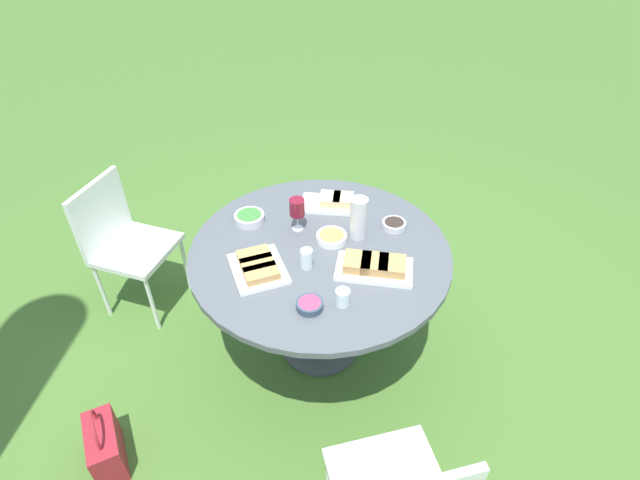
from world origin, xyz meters
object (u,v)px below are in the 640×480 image
at_px(chair_near_left, 123,237).
at_px(handbag, 105,446).
at_px(wine_glass, 297,208).
at_px(water_pitcher, 358,218).
at_px(dining_table, 320,263).

relative_size(chair_near_left, handbag, 2.42).
bearing_deg(wine_glass, water_pitcher, -126.42).
bearing_deg(chair_near_left, dining_table, -134.68).
bearing_deg(wine_glass, dining_table, -170.74).
xyz_separation_m(dining_table, chair_near_left, (0.91, 0.92, -0.15)).
xyz_separation_m(water_pitcher, handbag, (-0.21, 1.49, -0.77)).
bearing_deg(dining_table, chair_near_left, 45.32).
relative_size(wine_glass, handbag, 0.52).
relative_size(chair_near_left, wine_glass, 4.65).
bearing_deg(chair_near_left, wine_glass, -128.34).
bearing_deg(dining_table, wine_glass, 9.26).
relative_size(chair_near_left, water_pitcher, 3.78).
height_order(dining_table, handbag, dining_table).
distance_m(wine_glass, handbag, 1.51).
xyz_separation_m(chair_near_left, water_pitcher, (-0.89, -1.15, 0.37)).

